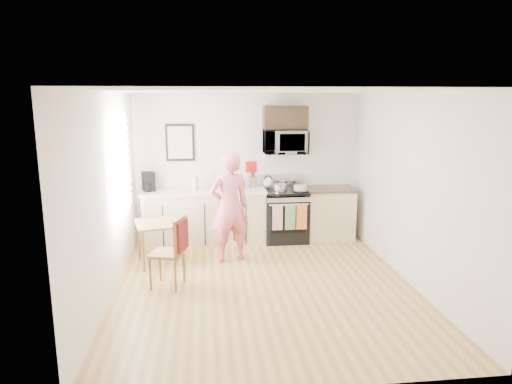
{
  "coord_description": "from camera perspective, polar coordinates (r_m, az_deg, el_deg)",
  "views": [
    {
      "loc": [
        -0.77,
        -5.8,
        2.52
      ],
      "look_at": [
        -0.01,
        1.0,
        1.1
      ],
      "focal_mm": 32.0,
      "sensor_mm": 36.0,
      "label": 1
    }
  ],
  "objects": [
    {
      "name": "cabinet_right",
      "position": [
        8.37,
        9.06,
        -2.76
      ],
      "size": [
        0.84,
        0.6,
        0.9
      ],
      "primitive_type": "cube",
      "color": "#C7B77F",
      "rests_on": "floor"
    },
    {
      "name": "chair",
      "position": [
        6.19,
        -9.95,
        -6.3
      ],
      "size": [
        0.54,
        0.51,
        0.97
      ],
      "rotation": [
        0.0,
        0.0,
        -0.28
      ],
      "color": "brown",
      "rests_on": "floor"
    },
    {
      "name": "utensil_crock",
      "position": [
        8.08,
        -1.9,
        1.52
      ],
      "size": [
        0.12,
        0.12,
        0.37
      ],
      "color": "#A90F0E",
      "rests_on": "countertop_left"
    },
    {
      "name": "ceiling",
      "position": [
        5.85,
        1.19,
        12.51
      ],
      "size": [
        4.0,
        4.6,
        0.04
      ],
      "primitive_type": "cube",
      "color": "white",
      "rests_on": "back_wall"
    },
    {
      "name": "coffee_maker",
      "position": [
        8.05,
        -13.3,
        1.2
      ],
      "size": [
        0.25,
        0.3,
        0.33
      ],
      "rotation": [
        0.0,
        0.0,
        0.36
      ],
      "color": "black",
      "rests_on": "countertop_left"
    },
    {
      "name": "fruit_bowl",
      "position": [
        8.12,
        -4.79,
        0.77
      ],
      "size": [
        0.27,
        0.27,
        0.11
      ],
      "color": "white",
      "rests_on": "countertop_left"
    },
    {
      "name": "range",
      "position": [
        8.17,
        3.68,
        -3.08
      ],
      "size": [
        0.76,
        0.7,
        1.16
      ],
      "color": "black",
      "rests_on": "floor"
    },
    {
      "name": "wall_art",
      "position": [
        8.12,
        -9.47,
        6.12
      ],
      "size": [
        0.5,
        0.04,
        0.65
      ],
      "color": "black",
      "rests_on": "back_wall"
    },
    {
      "name": "floor",
      "position": [
        6.37,
        1.09,
        -11.58
      ],
      "size": [
        4.6,
        4.6,
        0.0
      ],
      "primitive_type": "plane",
      "color": "#9C6D3C",
      "rests_on": "ground"
    },
    {
      "name": "upper_cabinet",
      "position": [
        8.06,
        3.65,
        9.28
      ],
      "size": [
        0.76,
        0.35,
        0.4
      ],
      "primitive_type": "cube",
      "color": "black",
      "rests_on": "back_wall"
    },
    {
      "name": "front_wall",
      "position": [
        3.79,
        5.75,
        -7.12
      ],
      "size": [
        4.0,
        0.04,
        2.6
      ],
      "primitive_type": "cube",
      "color": "white",
      "rests_on": "floor"
    },
    {
      "name": "milk_carton",
      "position": [
        7.95,
        -7.66,
        1.02
      ],
      "size": [
        0.12,
        0.12,
        0.23
      ],
      "primitive_type": "cube",
      "rotation": [
        0.0,
        0.0,
        -0.42
      ],
      "color": "#D3B07E",
      "rests_on": "countertop_left"
    },
    {
      "name": "left_wall",
      "position": [
        6.05,
        -17.99,
        -0.48
      ],
      "size": [
        0.04,
        4.6,
        2.6
      ],
      "primitive_type": "cube",
      "color": "white",
      "rests_on": "floor"
    },
    {
      "name": "back_wall",
      "position": [
        8.23,
        -0.97,
        3.19
      ],
      "size": [
        4.0,
        0.04,
        2.6
      ],
      "primitive_type": "cube",
      "color": "white",
      "rests_on": "floor"
    },
    {
      "name": "right_wall",
      "position": [
        6.54,
        18.77,
        0.35
      ],
      "size": [
        0.04,
        4.6,
        2.6
      ],
      "primitive_type": "cube",
      "color": "white",
      "rests_on": "floor"
    },
    {
      "name": "person",
      "position": [
        7.06,
        -3.35,
        -1.89
      ],
      "size": [
        0.72,
        0.58,
        1.72
      ],
      "primitive_type": "imported",
      "rotation": [
        0.0,
        0.0,
        3.44
      ],
      "color": "#D13957",
      "rests_on": "floor"
    },
    {
      "name": "window",
      "position": [
        6.78,
        -16.5,
        3.01
      ],
      "size": [
        0.06,
        1.4,
        1.5
      ],
      "color": "white",
      "rests_on": "left_wall"
    },
    {
      "name": "cake",
      "position": [
        7.98,
        5.64,
        0.47
      ],
      "size": [
        0.3,
        0.3,
        0.1
      ],
      "color": "black",
      "rests_on": "range"
    },
    {
      "name": "dining_table",
      "position": [
        7.15,
        -11.95,
        -4.3
      ],
      "size": [
        0.73,
        0.73,
        0.65
      ],
      "rotation": [
        0.0,
        0.0,
        0.23
      ],
      "color": "brown",
      "rests_on": "floor"
    },
    {
      "name": "kettle",
      "position": [
        8.21,
        1.54,
        1.19
      ],
      "size": [
        0.18,
        0.18,
        0.22
      ],
      "color": "white",
      "rests_on": "range"
    },
    {
      "name": "microwave",
      "position": [
        8.04,
        3.67,
        6.27
      ],
      "size": [
        0.76,
        0.51,
        0.42
      ],
      "primitive_type": "imported",
      "color": "#BABBC0",
      "rests_on": "back_wall"
    },
    {
      "name": "cabinet_left",
      "position": [
        8.07,
        -6.42,
        -3.22
      ],
      "size": [
        2.1,
        0.6,
        0.9
      ],
      "primitive_type": "cube",
      "color": "#C7B77F",
      "rests_on": "floor"
    },
    {
      "name": "pot",
      "position": [
        7.97,
        3.02,
        0.57
      ],
      "size": [
        0.22,
        0.37,
        0.11
      ],
      "rotation": [
        0.0,
        0.0,
        -0.09
      ],
      "color": "#BABBC0",
      "rests_on": "range"
    },
    {
      "name": "countertop_left",
      "position": [
        7.96,
        -6.49,
        0.05
      ],
      "size": [
        2.14,
        0.64,
        0.04
      ],
      "primitive_type": "cube",
      "color": "white",
      "rests_on": "cabinet_left"
    },
    {
      "name": "wall_trivet",
      "position": [
        8.22,
        -0.61,
        3.18
      ],
      "size": [
        0.2,
        0.02,
        0.2
      ],
      "primitive_type": "cube",
      "color": "#A90F0E",
      "rests_on": "back_wall"
    },
    {
      "name": "countertop_right",
      "position": [
        8.26,
        9.16,
        0.4
      ],
      "size": [
        0.88,
        0.64,
        0.04
      ],
      "primitive_type": "cube",
      "color": "black",
      "rests_on": "cabinet_right"
    },
    {
      "name": "bread_bag",
      "position": [
        7.78,
        -2.75,
        0.36
      ],
      "size": [
        0.29,
        0.17,
        0.1
      ],
      "primitive_type": "cube",
      "rotation": [
        0.0,
        0.0,
        -0.15
      ],
      "color": "tan",
      "rests_on": "countertop_left"
    },
    {
      "name": "knife_block",
      "position": [
        8.18,
        -0.39,
        1.27
      ],
      "size": [
        0.1,
        0.13,
        0.19
      ],
      "primitive_type": "cube",
      "rotation": [
        0.0,
        0.0,
        0.07
      ],
      "color": "brown",
      "rests_on": "countertop_left"
    }
  ]
}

